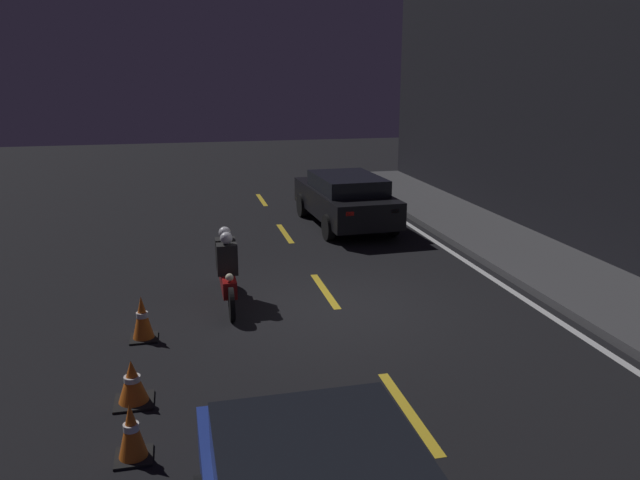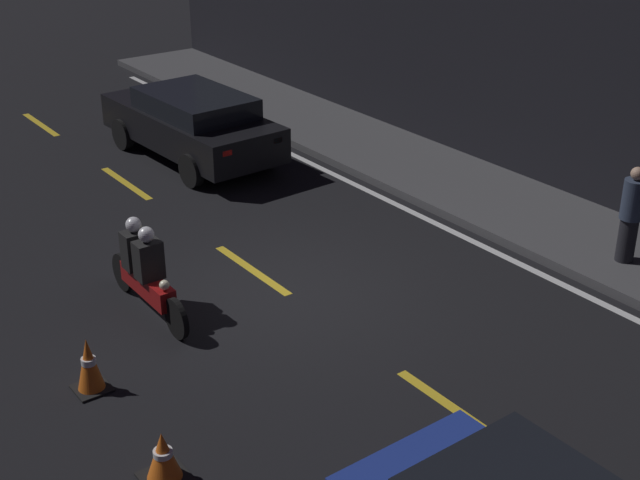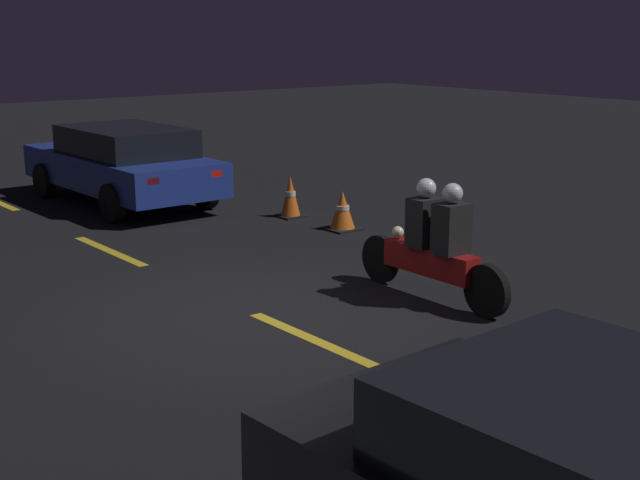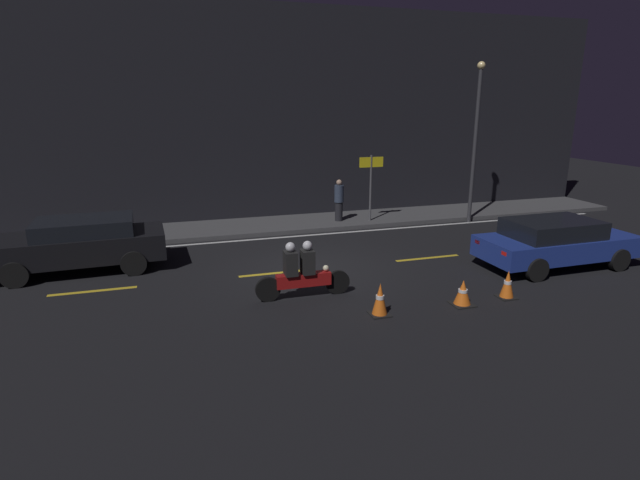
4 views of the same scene
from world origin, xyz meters
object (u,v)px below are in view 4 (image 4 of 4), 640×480
pedestrian (339,200)px  street_lamp (476,135)px  van_black (79,243)px  traffic_cone_near (380,300)px  motorcycle (301,272)px  traffic_cone_far (508,284)px  traffic_cone_mid (463,293)px  shop_sign (371,175)px  sedan_blue (555,241)px

pedestrian → street_lamp: street_lamp is taller
van_black → traffic_cone_near: bearing=139.8°
street_lamp → motorcycle: bearing=-145.8°
motorcycle → pedestrian: 7.25m
traffic_cone_far → street_lamp: size_ratio=0.12×
motorcycle → traffic_cone_mid: motorcycle is taller
traffic_cone_mid → street_lamp: 8.86m
traffic_cone_near → street_lamp: size_ratio=0.12×
van_black → pedestrian: pedestrian is taller
traffic_cone_near → shop_sign: 8.33m
van_black → traffic_cone_far: van_black is taller
van_black → traffic_cone_far: 10.92m
traffic_cone_near → traffic_cone_far: (3.21, 0.03, -0.02)m
pedestrian → street_lamp: (4.85, -1.05, 2.31)m
motorcycle → traffic_cone_mid: size_ratio=3.84×
traffic_cone_far → pedestrian: 8.05m
traffic_cone_near → pedestrian: 8.16m
traffic_cone_near → street_lamp: (6.68, 6.88, 2.88)m
van_black → motorcycle: (5.14, -3.59, -0.14)m
sedan_blue → traffic_cone_near: (-5.90, -1.60, -0.37)m
traffic_cone_near → traffic_cone_far: size_ratio=1.07×
traffic_cone_near → street_lamp: 10.01m
sedan_blue → street_lamp: street_lamp is taller
van_black → shop_sign: bearing=-166.9°
sedan_blue → pedestrian: (-4.07, 6.33, 0.21)m
motorcycle → shop_sign: 7.65m
van_black → street_lamp: 13.53m
sedan_blue → pedestrian: pedestrian is taller
pedestrian → van_black: bearing=-160.7°
traffic_cone_near → sedan_blue: bearing=15.2°
pedestrian → traffic_cone_far: bearing=-80.1°
sedan_blue → traffic_cone_mid: sedan_blue is taller
street_lamp → traffic_cone_mid: bearing=-124.1°
van_black → shop_sign: shop_sign is taller
sedan_blue → traffic_cone_mid: 4.26m
van_black → street_lamp: size_ratio=0.78×
traffic_cone_near → traffic_cone_mid: 1.99m
traffic_cone_near → street_lamp: bearing=45.9°
shop_sign → motorcycle: bearing=-124.7°
sedan_blue → van_black: bearing=164.0°
traffic_cone_far → shop_sign: shop_sign is taller
van_black → traffic_cone_mid: van_black is taller
van_black → traffic_cone_mid: bearing=146.7°
traffic_cone_near → shop_sign: bearing=68.9°
motorcycle → street_lamp: street_lamp is taller
van_black → shop_sign: size_ratio=1.87×
motorcycle → street_lamp: size_ratio=0.39×
traffic_cone_far → motorcycle: bearing=162.9°
traffic_cone_near → pedestrian: (1.83, 7.94, 0.57)m
traffic_cone_far → pedestrian: (-1.38, 7.91, 0.60)m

